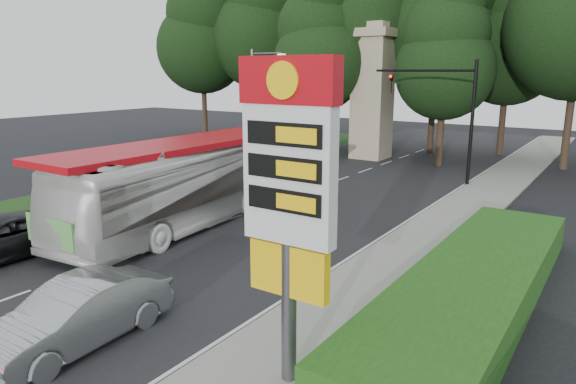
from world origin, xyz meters
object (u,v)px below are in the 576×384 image
Objects in this scene: streetlight_signs at (255,103)px; transit_bus at (188,183)px; sedan_silver at (77,315)px; suv_charcoal at (0,238)px; monument at (373,91)px; traffic_signal_mast at (450,105)px; gas_station_pylon at (289,182)px.

streetlight_signs is 0.61× the size of transit_bus.
sedan_silver is 7.92m from suv_charcoal.
monument is 0.76× the size of transit_bus.
traffic_signal_mast is at bearing 8.92° from streetlight_signs.
streetlight_signs reaches higher than traffic_signal_mast.
transit_bus is (0.95, -20.60, -3.27)m from monument.
traffic_signal_mast reaches higher than suv_charcoal.
transit_bus is 10.39m from sedan_silver.
monument is 1.84× the size of suv_charcoal.
streetlight_signs is at bearing -121.97° from monument.
transit_bus reaches higher than sedan_silver.
traffic_signal_mast is at bearing 99.09° from gas_station_pylon.
monument reaches higher than suv_charcoal.
sedan_silver is at bearing -162.96° from gas_station_pylon.
monument is 30.50m from sedan_silver.
sedan_silver is (11.05, -21.59, -3.64)m from streetlight_signs.
suv_charcoal is (-2.52, -6.89, -1.08)m from transit_bus.
transit_bus is 2.71× the size of sedan_silver.
monument is at bearing 86.84° from transit_bus.
monument is at bearing 142.00° from traffic_signal_mast.
sedan_silver is at bearing -93.92° from traffic_signal_mast.
streetlight_signs is at bearing -171.08° from traffic_signal_mast.
traffic_signal_mast is at bearing 69.60° from suv_charcoal.
streetlight_signs is 20.13m from suv_charcoal.
sedan_silver is at bearing -66.14° from transit_bus.
streetlight_signs is at bearing 128.96° from gas_station_pylon.
gas_station_pylon is 0.86× the size of streetlight_signs.
traffic_signal_mast reaches higher than transit_bus.
traffic_signal_mast is (-3.52, 22.00, 0.22)m from gas_station_pylon.
traffic_signal_mast is at bearing -38.00° from monument.
streetlight_signs reaches higher than transit_bus.
monument is (-11.20, 28.01, 0.66)m from gas_station_pylon.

